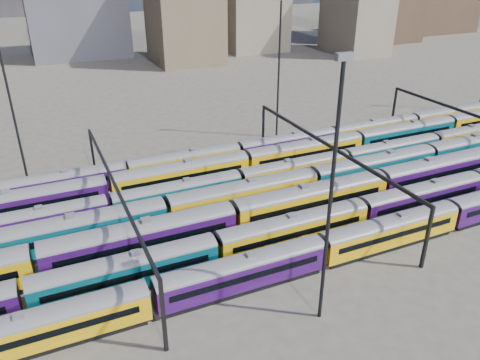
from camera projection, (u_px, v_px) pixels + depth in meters
name	position (u px, v px, depth m)	size (l,w,h in m)	color
ground	(264.00, 207.00, 66.03)	(500.00, 500.00, 0.00)	#45403A
rake_0	(450.00, 212.00, 59.73)	(116.60, 2.85, 4.78)	black
rake_1	(422.00, 195.00, 63.77)	(140.38, 2.93, 4.93)	black
rake_2	(233.00, 215.00, 58.08)	(137.21, 3.34, 5.65)	black
rake_3	(313.00, 179.00, 67.74)	(131.39, 3.20, 5.40)	black
rake_4	(346.00, 158.00, 75.51)	(112.51, 2.75, 4.61)	black
rake_5	(246.00, 161.00, 73.73)	(128.36, 3.13, 5.28)	black
rake_6	(185.00, 160.00, 74.83)	(131.94, 2.76, 4.63)	black
gantry_1	(115.00, 191.00, 55.65)	(0.35, 40.35, 8.03)	black
gantry_2	(327.00, 151.00, 66.77)	(0.35, 40.35, 8.03)	black
gantry_3	(478.00, 123.00, 77.88)	(0.35, 40.35, 8.03)	black
mast_1	(9.00, 95.00, 66.83)	(1.40, 0.50, 25.60)	black
mast_2	(331.00, 191.00, 40.04)	(1.40, 0.50, 25.60)	black
mast_3	(279.00, 65.00, 85.14)	(1.40, 0.50, 25.60)	black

